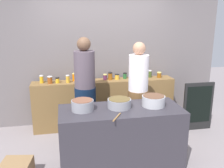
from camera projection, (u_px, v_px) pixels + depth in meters
name	position (u px, v px, depth m)	size (l,w,h in m)	color
ground	(116.00, 154.00, 3.97)	(12.00, 12.00, 0.00)	gray
storefront_wall	(101.00, 48.00, 4.95)	(4.80, 0.12, 3.00)	slate
display_shelf	(105.00, 103.00, 4.89)	(2.70, 0.36, 0.92)	brown
prep_table	(121.00, 137.00, 3.57)	(1.70, 0.70, 0.87)	#322F36
preserve_jar_0	(42.00, 79.00, 4.56)	(0.07, 0.07, 0.14)	gold
preserve_jar_1	(50.00, 80.00, 4.53)	(0.09, 0.09, 0.13)	#944719
preserve_jar_2	(57.00, 80.00, 4.57)	(0.07, 0.07, 0.10)	gold
preserve_jar_3	(68.00, 79.00, 4.58)	(0.07, 0.07, 0.14)	gold
preserve_jar_4	(74.00, 77.00, 4.71)	(0.08, 0.08, 0.15)	orange
preserve_jar_5	(105.00, 77.00, 4.80)	(0.08, 0.08, 0.11)	#592748
preserve_jar_6	(110.00, 76.00, 4.80)	(0.09, 0.09, 0.14)	#915015
preserve_jar_7	(117.00, 77.00, 4.84)	(0.08, 0.08, 0.10)	gold
preserve_jar_8	(125.00, 76.00, 4.88)	(0.07, 0.07, 0.12)	#245E2F
preserve_jar_9	(142.00, 75.00, 4.92)	(0.09, 0.09, 0.12)	maroon
preserve_jar_10	(150.00, 74.00, 4.99)	(0.07, 0.07, 0.14)	#3C5122
preserve_jar_11	(159.00, 75.00, 4.97)	(0.09, 0.09, 0.11)	brown
cooking_pot_left	(83.00, 105.00, 3.39)	(0.30, 0.30, 0.15)	gray
cooking_pot_center	(119.00, 103.00, 3.49)	(0.33, 0.33, 0.13)	gray
cooking_pot_right	(153.00, 101.00, 3.55)	(0.33, 0.33, 0.15)	#B7B7BC
wooden_spoon	(117.00, 117.00, 3.15)	(0.02, 0.02, 0.27)	#9E703D
cook_with_tongs	(85.00, 96.00, 4.16)	(0.35, 0.35, 1.79)	#0D1D36
cook_in_cap	(138.00, 99.00, 4.11)	(0.33, 0.33, 1.72)	brown
chalkboard_sign	(198.00, 106.00, 4.71)	(0.58, 0.05, 0.92)	black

